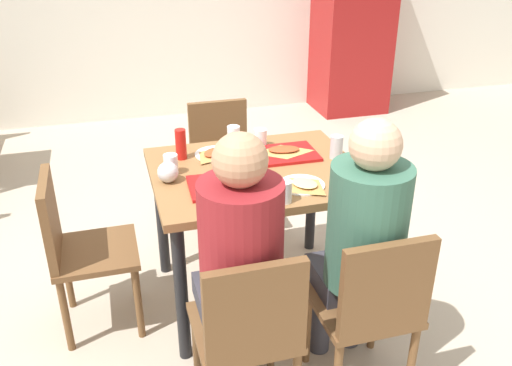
{
  "coord_description": "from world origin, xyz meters",
  "views": [
    {
      "loc": [
        -0.68,
        -2.39,
        1.92
      ],
      "look_at": [
        0.0,
        0.0,
        0.69
      ],
      "focal_mm": 38.54,
      "sensor_mm": 36.0,
      "label": 1
    }
  ],
  "objects": [
    {
      "name": "plastic_cup_c",
      "position": [
        -0.41,
        0.06,
        0.82
      ],
      "size": [
        0.07,
        0.07,
        0.1
      ],
      "primitive_type": "cylinder",
      "color": "white",
      "rests_on": "main_table"
    },
    {
      "name": "plastic_cup_a",
      "position": [
        -0.03,
        0.36,
        0.82
      ],
      "size": [
        0.07,
        0.07,
        0.1
      ],
      "primitive_type": "cylinder",
      "color": "white",
      "rests_on": "main_table"
    },
    {
      "name": "pizza_slice_d",
      "position": [
        0.16,
        -0.26,
        0.79
      ],
      "size": [
        0.22,
        0.23,
        0.02
      ],
      "color": "#C68C47",
      "rests_on": "paper_plate_near_edge"
    },
    {
      "name": "ground_plane",
      "position": [
        0.0,
        0.0,
        -0.01
      ],
      "size": [
        10.0,
        10.0,
        0.02
      ],
      "primitive_type": "cube",
      "color": "#B7A893"
    },
    {
      "name": "tray_red_near",
      "position": [
        -0.18,
        -0.15,
        0.78
      ],
      "size": [
        0.37,
        0.28,
        0.02
      ],
      "primitive_type": "cube",
      "rotation": [
        0.0,
        0.0,
        -0.05
      ],
      "color": "#B21414",
      "rests_on": "main_table"
    },
    {
      "name": "main_table",
      "position": [
        0.0,
        0.0,
        0.66
      ],
      "size": [
        1.03,
        0.85,
        0.77
      ],
      "color": "olive",
      "rests_on": "ground_plane"
    },
    {
      "name": "paper_plate_near_edge",
      "position": [
        0.15,
        -0.23,
        0.77
      ],
      "size": [
        0.22,
        0.22,
        0.01
      ],
      "primitive_type": "cylinder",
      "color": "white",
      "rests_on": "main_table"
    },
    {
      "name": "plastic_cup_b",
      "position": [
        0.03,
        -0.36,
        0.82
      ],
      "size": [
        0.07,
        0.07,
        0.1
      ],
      "primitive_type": "cylinder",
      "color": "white",
      "rests_on": "main_table"
    },
    {
      "name": "soda_can",
      "position": [
        0.44,
        0.02,
        0.83
      ],
      "size": [
        0.07,
        0.07,
        0.12
      ],
      "primitive_type": "cylinder",
      "color": "#B7BCC6",
      "rests_on": "main_table"
    },
    {
      "name": "pizza_slice_b",
      "position": [
        0.19,
        0.14,
        0.79
      ],
      "size": [
        0.25,
        0.17,
        0.02
      ],
      "color": "tan",
      "rests_on": "tray_red_far"
    },
    {
      "name": "person_in_red",
      "position": [
        -0.26,
        -0.67,
        0.74
      ],
      "size": [
        0.32,
        0.42,
        1.25
      ],
      "color": "#383842",
      "rests_on": "ground_plane"
    },
    {
      "name": "plastic_cup_d",
      "position": [
        0.1,
        0.28,
        0.82
      ],
      "size": [
        0.07,
        0.07,
        0.1
      ],
      "primitive_type": "cylinder",
      "color": "white",
      "rests_on": "main_table"
    },
    {
      "name": "foil_bundle",
      "position": [
        -0.44,
        -0.02,
        0.82
      ],
      "size": [
        0.1,
        0.1,
        0.1
      ],
      "primitive_type": "sphere",
      "color": "silver",
      "rests_on": "main_table"
    },
    {
      "name": "pizza_slice_a",
      "position": [
        -0.15,
        -0.13,
        0.79
      ],
      "size": [
        0.2,
        0.23,
        0.02
      ],
      "color": "tan",
      "rests_on": "tray_red_near"
    },
    {
      "name": "condiment_bottle",
      "position": [
        -0.34,
        0.23,
        0.85
      ],
      "size": [
        0.06,
        0.06,
        0.16
      ],
      "primitive_type": "cylinder",
      "color": "red",
      "rests_on": "main_table"
    },
    {
      "name": "chair_left_end",
      "position": [
        -0.9,
        0.0,
        0.49
      ],
      "size": [
        0.4,
        0.4,
        0.84
      ],
      "color": "brown",
      "rests_on": "ground_plane"
    },
    {
      "name": "chair_near_right",
      "position": [
        0.26,
        -0.81,
        0.49
      ],
      "size": [
        0.4,
        0.4,
        0.84
      ],
      "color": "brown",
      "rests_on": "ground_plane"
    },
    {
      "name": "chair_far_side",
      "position": [
        0.0,
        0.81,
        0.49
      ],
      "size": [
        0.4,
        0.4,
        0.84
      ],
      "color": "brown",
      "rests_on": "ground_plane"
    },
    {
      "name": "chair_near_left",
      "position": [
        -0.26,
        -0.81,
        0.49
      ],
      "size": [
        0.4,
        0.4,
        0.84
      ],
      "color": "brown",
      "rests_on": "ground_plane"
    },
    {
      "name": "person_in_brown_jacket",
      "position": [
        0.26,
        -0.67,
        0.74
      ],
      "size": [
        0.32,
        0.42,
        1.25
      ],
      "color": "#383842",
      "rests_on": "ground_plane"
    },
    {
      "name": "tray_red_far",
      "position": [
        0.18,
        0.13,
        0.78
      ],
      "size": [
        0.36,
        0.27,
        0.02
      ],
      "primitive_type": "cube",
      "rotation": [
        0.0,
        0.0,
        -0.02
      ],
      "color": "#B21414",
      "rests_on": "main_table"
    },
    {
      "name": "paper_plate_center",
      "position": [
        -0.15,
        0.23,
        0.77
      ],
      "size": [
        0.22,
        0.22,
        0.01
      ],
      "primitive_type": "cylinder",
      "color": "white",
      "rests_on": "main_table"
    },
    {
      "name": "drink_fridge",
      "position": [
        1.83,
        2.85,
        0.95
      ],
      "size": [
        0.7,
        0.6,
        1.9
      ],
      "primitive_type": "cube",
      "color": "maroon",
      "rests_on": "ground_plane"
    },
    {
      "name": "pizza_slice_c",
      "position": [
        -0.17,
        0.22,
        0.79
      ],
      "size": [
        0.22,
        0.23,
        0.02
      ],
      "color": "#C68C47",
      "rests_on": "paper_plate_center"
    }
  ]
}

